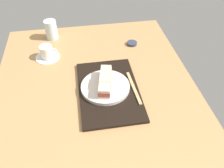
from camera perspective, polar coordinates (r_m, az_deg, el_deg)
The scene contains 10 objects.
ground_plane at distance 112.19cm, azimuth -3.50°, elevation -4.23°, with size 140.00×100.00×3.00cm, color tan.
serving_tray at distance 114.18cm, azimuth -0.82°, elevation -1.48°, with size 44.39×28.67×1.41cm, color black.
sandwich_plate at distance 113.60cm, azimuth -1.62°, elevation -0.67°, with size 23.66×23.66×1.75cm, color silver.
sandwich_near at distance 107.15cm, azimuth -1.83°, elevation -1.38°, with size 8.63×6.95×5.28cm.
sandwich_middle at distance 110.97cm, azimuth -1.66°, elevation 0.77°, with size 8.67×6.75×5.96cm.
sandwich_far at distance 115.38cm, azimuth -1.50°, elevation 2.51°, with size 8.87×7.03×5.25cm.
chopsticks_pair at distance 114.40cm, azimuth 5.30°, elevation -0.86°, with size 22.66×2.65×0.70cm.
coffee_cup at distance 138.48cm, azimuth -15.52°, elevation 7.29°, with size 13.68×13.68×7.60cm.
drinking_glass at distance 154.46cm, azimuth -14.58°, elevation 12.66°, with size 7.49×7.49×11.78cm, color silver.
small_sauce_dish at distance 146.54cm, azimuth 4.87°, elevation 9.82°, with size 6.14×6.14×1.56cm, color #33384C.
Camera 1 is at (-75.98, 5.54, 80.86)cm, focal length 37.63 mm.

